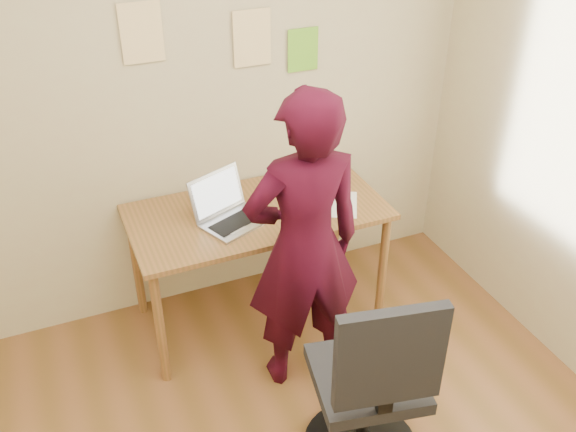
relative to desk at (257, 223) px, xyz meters
name	(u,v)px	position (x,y,z in m)	size (l,w,h in m)	color
room	(303,281)	(-0.35, -1.38, 0.70)	(3.58, 3.58, 2.78)	brown
desk	(257,223)	(0.00, 0.00, 0.00)	(1.40, 0.70, 0.74)	brown
laptop	(229,211)	(-0.17, -0.04, 0.14)	(0.43, 0.41, 0.24)	#A9A9B0
paper_sheet	(339,204)	(0.44, -0.12, 0.09)	(0.20, 0.28, 0.00)	white
phone	(300,222)	(0.16, -0.21, 0.09)	(0.12, 0.13, 0.01)	black
wall_note_left	(142,33)	(-0.45, 0.36, 1.01)	(0.21, 0.00, 0.30)	#FDD997
wall_note_mid	(252,38)	(0.13, 0.36, 0.92)	(0.21, 0.00, 0.30)	#FDD997
wall_note_right	(303,50)	(0.42, 0.36, 0.82)	(0.18, 0.00, 0.24)	#6FC32B
office_chair	(371,395)	(0.08, -1.17, -0.20)	(0.55, 0.56, 1.05)	black
person	(304,247)	(0.05, -0.52, 0.16)	(0.59, 0.39, 1.63)	#310615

